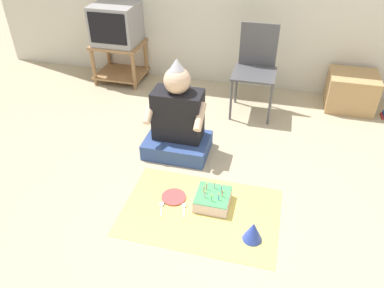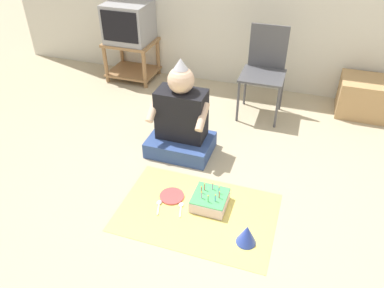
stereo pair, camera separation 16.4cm
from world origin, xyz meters
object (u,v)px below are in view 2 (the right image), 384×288
(birthday_cake, at_px, (210,200))
(party_hat_blue, at_px, (247,234))
(cardboard_box_stack, at_px, (363,96))
(tv, at_px, (129,22))
(paper_plate, at_px, (172,196))
(folding_chair, at_px, (265,66))
(person_seated, at_px, (181,121))

(birthday_cake, xyz_separation_m, party_hat_blue, (0.33, -0.26, 0.03))
(cardboard_box_stack, relative_size, birthday_cake, 1.91)
(tv, height_order, party_hat_blue, tv)
(birthday_cake, bearing_deg, tv, 129.45)
(tv, bearing_deg, paper_plate, -56.76)
(folding_chair, bearing_deg, person_seated, -120.94)
(birthday_cake, height_order, party_hat_blue, birthday_cake)
(birthday_cake, relative_size, party_hat_blue, 1.71)
(tv, xyz_separation_m, party_hat_blue, (1.81, -2.07, -0.59))
(cardboard_box_stack, distance_m, person_seated, 1.94)
(paper_plate, bearing_deg, person_seated, 102.88)
(folding_chair, distance_m, cardboard_box_stack, 1.07)
(tv, height_order, folding_chair, tv)
(cardboard_box_stack, distance_m, party_hat_blue, 2.19)
(birthday_cake, height_order, paper_plate, birthday_cake)
(folding_chair, distance_m, person_seated, 1.07)
(person_seated, bearing_deg, tv, 130.88)
(party_hat_blue, bearing_deg, cardboard_box_stack, 69.67)
(paper_plate, bearing_deg, cardboard_box_stack, 52.45)
(tv, relative_size, paper_plate, 2.57)
(folding_chair, height_order, cardboard_box_stack, folding_chair)
(cardboard_box_stack, xyz_separation_m, birthday_cake, (-1.08, -1.79, -0.13))
(party_hat_blue, bearing_deg, tv, 131.27)
(cardboard_box_stack, bearing_deg, folding_chair, -163.07)
(tv, relative_size, cardboard_box_stack, 1.00)
(tv, relative_size, person_seated, 0.56)
(tv, distance_m, cardboard_box_stack, 2.62)
(tv, bearing_deg, person_seated, -49.12)
(birthday_cake, bearing_deg, party_hat_blue, -38.38)
(party_hat_blue, xyz_separation_m, paper_plate, (-0.62, 0.25, -0.07))
(cardboard_box_stack, distance_m, paper_plate, 2.28)
(folding_chair, relative_size, paper_plate, 4.66)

